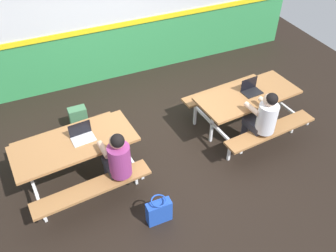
% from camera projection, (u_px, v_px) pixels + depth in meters
% --- Properties ---
extents(ground_plane, '(10.00, 10.00, 0.02)m').
position_uv_depth(ground_plane, '(166.00, 148.00, 5.99)').
color(ground_plane, black).
extents(accent_backdrop, '(8.00, 0.14, 2.60)m').
position_uv_depth(accent_backdrop, '(114.00, 20.00, 6.87)').
color(accent_backdrop, '#338C4C').
rests_on(accent_backdrop, ground).
extents(picnic_table_left, '(1.78, 1.69, 0.74)m').
position_uv_depth(picnic_table_left, '(76.00, 151.00, 5.10)').
color(picnic_table_left, '#9E6B3D').
rests_on(picnic_table_left, ground).
extents(picnic_table_right, '(1.78, 1.69, 0.74)m').
position_uv_depth(picnic_table_right, '(247.00, 102.00, 5.98)').
color(picnic_table_right, '#9E6B3D').
rests_on(picnic_table_right, ground).
extents(student_nearer, '(0.39, 0.53, 1.21)m').
position_uv_depth(student_nearer, '(118.00, 159.00, 4.80)').
color(student_nearer, '#2D2D38').
rests_on(student_nearer, ground).
extents(student_further, '(0.39, 0.53, 1.21)m').
position_uv_depth(student_further, '(263.00, 117.00, 5.47)').
color(student_further, '#2D2D38').
rests_on(student_further, ground).
extents(laptop_silver, '(0.34, 0.25, 0.22)m').
position_uv_depth(laptop_silver, '(82.00, 135.00, 5.04)').
color(laptop_silver, silver).
rests_on(laptop_silver, picnic_table_left).
extents(laptop_dark, '(0.34, 0.25, 0.22)m').
position_uv_depth(laptop_dark, '(251.00, 89.00, 5.90)').
color(laptop_dark, black).
rests_on(laptop_dark, picnic_table_right).
extents(backpack_dark, '(0.30, 0.22, 0.44)m').
position_uv_depth(backpack_dark, '(79.00, 118.00, 6.22)').
color(backpack_dark, '#3F724C').
rests_on(backpack_dark, ground).
extents(tote_bag_bright, '(0.34, 0.21, 0.43)m').
position_uv_depth(tote_bag_bright, '(159.00, 211.00, 4.78)').
color(tote_bag_bright, '#1E47B2').
rests_on(tote_bag_bright, ground).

